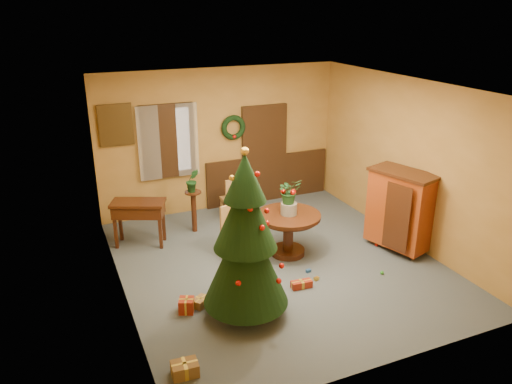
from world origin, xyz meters
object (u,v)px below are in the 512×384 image
christmas_tree (245,240)px  writing_desk (139,212)px  chair_near (234,229)px  dining_table (288,226)px  sideboard (400,208)px

christmas_tree → writing_desk: 2.94m
chair_near → writing_desk: (-1.38, 1.05, 0.13)m
dining_table → sideboard: (1.85, -0.57, 0.24)m
sideboard → christmas_tree: bearing=-165.9°
christmas_tree → sideboard: size_ratio=1.68×
christmas_tree → dining_table: bearing=45.6°
dining_table → sideboard: bearing=-17.0°
dining_table → chair_near: bearing=159.3°
sideboard → writing_desk: bearing=154.6°
chair_near → writing_desk: chair_near is taller
dining_table → sideboard: sideboard is taller
dining_table → sideboard: size_ratio=0.76×
writing_desk → dining_table: bearing=-31.6°
dining_table → christmas_tree: christmas_tree is taller
christmas_tree → sideboard: christmas_tree is taller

